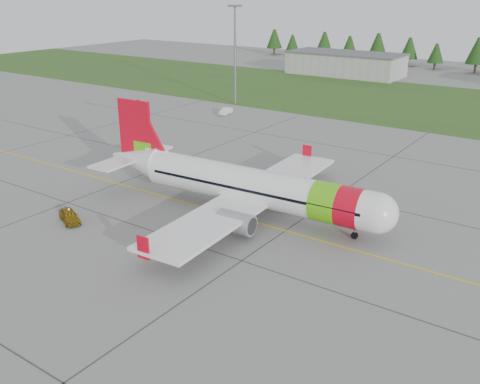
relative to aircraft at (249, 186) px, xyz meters
The scene contains 9 objects.
ground 11.03m from the aircraft, 113.49° to the right, with size 320.00×320.00×0.00m, color gray.
aircraft is the anchor object (origin of this frame).
follow_me_car 19.51m from the aircraft, 138.01° to the right, with size 1.61×1.36×4.00m, color #CD980B.
service_van 50.15m from the aircraft, 129.33° to the left, with size 1.40×1.33×4.02m, color silver.
grass_strip 72.52m from the aircraft, 93.33° to the left, with size 320.00×50.00×0.03m, color #30561E.
taxi_guideline 5.54m from the aircraft, 158.28° to the right, with size 120.00×0.25×0.02m, color gold.
hangar_west 106.00m from the aircraft, 108.83° to the left, with size 32.00×14.00×6.00m, color #A8A8A3.
floodlight_mast 60.76m from the aircraft, 126.84° to the left, with size 0.50×0.50×20.00m, color slate.
treeline 128.41m from the aircraft, 91.88° to the left, with size 160.00×8.00×10.00m, color #1C3F14, non-canonical shape.
Camera 1 is at (35.00, -36.07, 23.63)m, focal length 40.00 mm.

